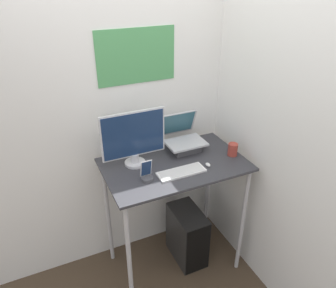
# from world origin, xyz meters

# --- Properties ---
(wall_back) EXTENTS (6.00, 0.06, 2.60)m
(wall_back) POSITION_xyz_m (-0.00, 0.74, 1.30)
(wall_back) COLOR white
(wall_back) RESTS_ON ground_plane
(wall_side_right) EXTENTS (0.05, 6.00, 2.60)m
(wall_side_right) POSITION_xyz_m (0.62, 0.00, 1.30)
(wall_side_right) COLOR white
(wall_side_right) RESTS_ON ground_plane
(desk) EXTENTS (1.07, 0.65, 1.05)m
(desk) POSITION_xyz_m (0.00, 0.33, 0.91)
(desk) COLOR #333338
(desk) RESTS_ON ground_plane
(laptop) EXTENTS (0.31, 0.30, 0.29)m
(laptop) POSITION_xyz_m (0.16, 0.50, 1.13)
(laptop) COLOR #4C4C51
(laptop) RESTS_ON desk
(monitor) EXTENTS (0.48, 0.16, 0.42)m
(monitor) POSITION_xyz_m (-0.27, 0.45, 1.26)
(monitor) COLOR silver
(monitor) RESTS_ON desk
(keyboard) EXTENTS (0.35, 0.13, 0.02)m
(keyboard) POSITION_xyz_m (-0.01, 0.19, 1.06)
(keyboard) COLOR white
(keyboard) RESTS_ON desk
(mouse) EXTENTS (0.03, 0.05, 0.02)m
(mouse) POSITION_xyz_m (0.21, 0.19, 1.06)
(mouse) COLOR white
(mouse) RESTS_ON desk
(cell_phone) EXTENTS (0.09, 0.09, 0.15)m
(cell_phone) POSITION_xyz_m (-0.27, 0.22, 1.09)
(cell_phone) COLOR #4C4C51
(cell_phone) RESTS_ON desk
(computer_tower) EXTENTS (0.23, 0.41, 0.51)m
(computer_tower) POSITION_xyz_m (0.14, 0.34, 0.25)
(computer_tower) COLOR black
(computer_tower) RESTS_ON ground_plane
(mug) EXTENTS (0.08, 0.08, 0.10)m
(mug) POSITION_xyz_m (0.47, 0.25, 1.10)
(mug) COLOR #9E382D
(mug) RESTS_ON desk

